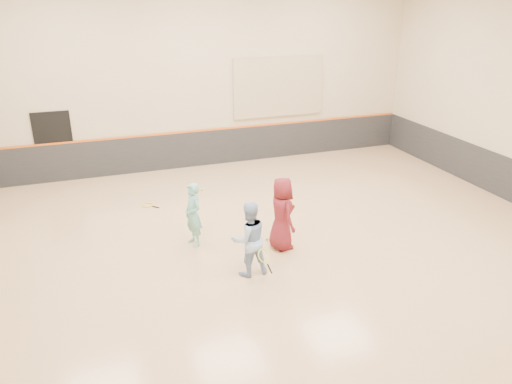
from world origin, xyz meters
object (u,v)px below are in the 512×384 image
object	(u,v)px
girl	(193,214)
instructor	(249,239)
young_man	(282,214)
spare_racket	(147,205)

from	to	relation	value
girl	instructor	size ratio (longest dim) A/B	0.94
girl	young_man	size ratio (longest dim) A/B	0.89
young_man	spare_racket	world-z (taller)	young_man
spare_racket	girl	bearing A→B (deg)	-74.55
girl	spare_racket	world-z (taller)	girl
girl	young_man	distance (m)	2.03
instructor	spare_racket	size ratio (longest dim) A/B	2.38
instructor	spare_racket	bearing A→B (deg)	-74.33
spare_racket	instructor	bearing A→B (deg)	-70.67
young_man	instructor	bearing A→B (deg)	124.03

